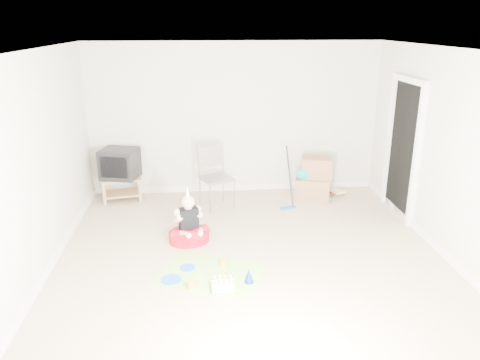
{
  "coord_description": "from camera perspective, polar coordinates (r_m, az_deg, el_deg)",
  "views": [
    {
      "loc": [
        -0.63,
        -5.45,
        2.89
      ],
      "look_at": [
        -0.1,
        0.4,
        0.9
      ],
      "focal_mm": 35.0,
      "sensor_mm": 36.0,
      "label": 1
    }
  ],
  "objects": [
    {
      "name": "blue_plate_far",
      "position": [
        5.68,
        -8.36,
        -11.93
      ],
      "size": [
        0.27,
        0.27,
        0.01
      ],
      "primitive_type": "cylinder",
      "rotation": [
        0.0,
        0.0,
        -0.13
      ],
      "color": "blue",
      "rests_on": "party_mat"
    },
    {
      "name": "seated_woman",
      "position": [
        6.52,
        -6.23,
        -6.01
      ],
      "size": [
        0.71,
        0.71,
        0.81
      ],
      "color": "#B41023",
      "rests_on": "ground"
    },
    {
      "name": "folding_chair",
      "position": [
        7.53,
        -2.86,
        0.22
      ],
      "size": [
        0.6,
        0.59,
        1.04
      ],
      "color": "gray",
      "rests_on": "ground"
    },
    {
      "name": "crt_tv",
      "position": [
        8.05,
        -14.44,
        1.96
      ],
      "size": [
        0.68,
        0.62,
        0.5
      ],
      "primitive_type": "cube",
      "rotation": [
        0.0,
        0.0,
        -0.28
      ],
      "color": "black",
      "rests_on": "tv_stand"
    },
    {
      "name": "orange_cup_near",
      "position": [
        5.91,
        -2.06,
        -10.07
      ],
      "size": [
        0.09,
        0.09,
        0.08
      ],
      "primitive_type": "cylinder",
      "rotation": [
        0.0,
        0.0,
        -0.19
      ],
      "color": "orange",
      "rests_on": "party_mat"
    },
    {
      "name": "blue_party_hat",
      "position": [
        5.55,
        1.1,
        -11.59
      ],
      "size": [
        0.15,
        0.15,
        0.17
      ],
      "primitive_type": "cone",
      "rotation": [
        0.0,
        0.0,
        -0.35
      ],
      "color": "#1729A6",
      "rests_on": "party_mat"
    },
    {
      "name": "cardboard_boxes",
      "position": [
        8.07,
        8.96,
        0.13
      ],
      "size": [
        0.67,
        0.56,
        0.72
      ],
      "color": "#966A48",
      "rests_on": "ground"
    },
    {
      "name": "book_pile",
      "position": [
        8.4,
        11.55,
        -1.48
      ],
      "size": [
        0.27,
        0.31,
        0.09
      ],
      "color": "#28783D",
      "rests_on": "ground"
    },
    {
      "name": "party_mat",
      "position": [
        5.78,
        -3.67,
        -11.28
      ],
      "size": [
        1.48,
        1.29,
        0.01
      ],
      "primitive_type": "cube",
      "rotation": [
        0.0,
        0.0,
        -0.38
      ],
      "color": "#FF359D",
      "rests_on": "ground"
    },
    {
      "name": "floor_mop",
      "position": [
        7.59,
        5.93,
        -1.63
      ],
      "size": [
        0.26,
        0.33,
        0.98
      ],
      "color": "#2359AF",
      "rests_on": "ground"
    },
    {
      "name": "ground",
      "position": [
        6.2,
        1.27,
        -9.07
      ],
      "size": [
        5.0,
        5.0,
        0.0
      ],
      "primitive_type": "plane",
      "color": "tan",
      "rests_on": "ground"
    },
    {
      "name": "blue_plate_near",
      "position": [
        5.91,
        -6.44,
        -10.57
      ],
      "size": [
        0.24,
        0.24,
        0.01
      ],
      "primitive_type": "cylinder",
      "rotation": [
        0.0,
        0.0,
        -0.3
      ],
      "color": "blue",
      "rests_on": "party_mat"
    },
    {
      "name": "orange_cup_far",
      "position": [
        5.48,
        -6.01,
        -12.59
      ],
      "size": [
        0.08,
        0.08,
        0.09
      ],
      "primitive_type": "cylinder",
      "rotation": [
        0.0,
        0.0,
        -0.01
      ],
      "color": "orange",
      "rests_on": "party_mat"
    },
    {
      "name": "birthday_cake",
      "position": [
        5.45,
        -2.09,
        -12.9
      ],
      "size": [
        0.27,
        0.22,
        0.13
      ],
      "color": "white",
      "rests_on": "party_mat"
    },
    {
      "name": "tv_stand",
      "position": [
        8.17,
        -14.21,
        -0.77
      ],
      "size": [
        0.7,
        0.51,
        0.4
      ],
      "color": "#9E7547",
      "rests_on": "ground"
    },
    {
      "name": "doorway_recess",
      "position": [
        7.57,
        19.29,
        3.4
      ],
      "size": [
        0.02,
        0.9,
        2.05
      ],
      "primitive_type": "cube",
      "color": "black",
      "rests_on": "ground"
    }
  ]
}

